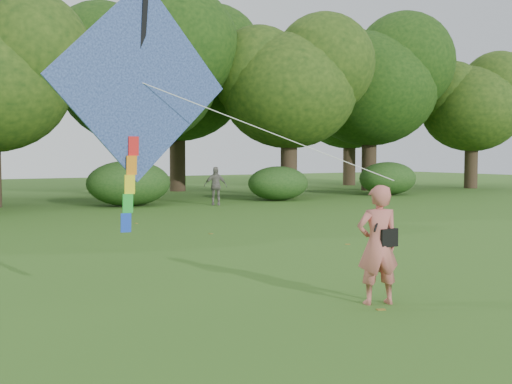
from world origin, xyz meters
TOP-DOWN VIEW (x-y plane):
  - ground at (0.00, 0.00)m, footprint 100.00×100.00m
  - man_kite_flyer at (0.13, -0.50)m, footprint 0.72×0.59m
  - bystander_right at (6.24, 16.42)m, footprint 1.02×0.79m
  - crossbody_bag at (0.24, -0.53)m, footprint 0.43×0.20m
  - flying_kite at (-2.89, 0.90)m, footprint 4.63×1.68m
  - tree_line at (1.67, 22.88)m, footprint 54.70×15.30m
  - shrub_band at (-0.72, 17.60)m, footprint 39.15×3.22m
  - fallen_leaves at (0.46, 1.88)m, footprint 10.76×15.44m

SIDE VIEW (x-z plane):
  - ground at x=0.00m, z-range 0.00..0.00m
  - fallen_leaves at x=0.46m, z-range 0.00..0.01m
  - bystander_right at x=6.24m, z-range 0.00..1.61m
  - shrub_band at x=-0.72m, z-range -0.08..1.79m
  - man_kite_flyer at x=0.13m, z-range 0.00..1.71m
  - crossbody_bag at x=0.24m, z-range 0.62..1.32m
  - flying_kite at x=-2.89m, z-range 1.39..4.79m
  - tree_line at x=1.67m, z-range 0.86..10.35m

